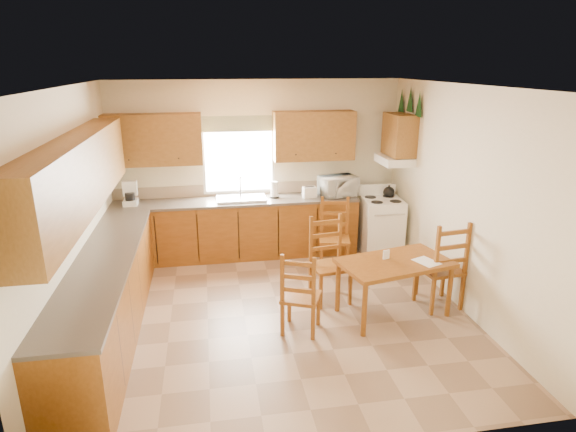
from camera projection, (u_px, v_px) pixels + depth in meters
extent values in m
plane|color=#9A7A5B|center=(280.00, 313.00, 5.91)|extent=(4.50, 4.50, 0.00)
plane|color=#9F6230|center=(279.00, 86.00, 5.09)|extent=(4.50, 4.50, 0.00)
plane|color=beige|center=(72.00, 218.00, 5.14)|extent=(4.50, 4.50, 0.00)
plane|color=beige|center=(462.00, 199.00, 5.86)|extent=(4.50, 4.50, 0.00)
plane|color=beige|center=(258.00, 168.00, 7.61)|extent=(4.50, 4.50, 0.00)
plane|color=beige|center=(328.00, 299.00, 3.39)|extent=(4.50, 4.50, 0.00)
cube|color=brown|center=(237.00, 229.00, 7.55)|extent=(3.75, 0.60, 0.88)
cube|color=brown|center=(108.00, 299.00, 5.32)|extent=(0.60, 3.60, 0.88)
cube|color=#52483E|center=(236.00, 201.00, 7.41)|extent=(3.75, 0.63, 0.04)
cube|color=#52483E|center=(103.00, 261.00, 5.18)|extent=(0.63, 3.60, 0.04)
cube|color=gray|center=(235.00, 189.00, 7.64)|extent=(3.75, 0.01, 0.18)
cube|color=brown|center=(154.00, 140.00, 7.05)|extent=(1.41, 0.33, 0.75)
cube|color=brown|center=(314.00, 136.00, 7.44)|extent=(1.25, 0.33, 0.75)
cube|color=brown|center=(78.00, 174.00, 4.87)|extent=(0.33, 3.60, 0.75)
cube|color=brown|center=(399.00, 135.00, 7.22)|extent=(0.33, 0.62, 0.62)
cube|color=white|center=(394.00, 160.00, 7.32)|extent=(0.44, 0.62, 0.12)
cube|color=white|center=(239.00, 156.00, 7.47)|extent=(1.13, 0.02, 1.18)
cube|color=white|center=(239.00, 156.00, 7.47)|extent=(1.05, 0.01, 1.10)
cube|color=#475E36|center=(238.00, 124.00, 7.29)|extent=(1.19, 0.01, 0.24)
cube|color=silver|center=(241.00, 198.00, 7.41)|extent=(0.75, 0.45, 0.04)
cone|color=#143D19|center=(419.00, 104.00, 6.79)|extent=(0.22, 0.22, 0.36)
cone|color=#143D19|center=(410.00, 99.00, 7.08)|extent=(0.22, 0.22, 0.36)
cone|color=#143D19|center=(402.00, 100.00, 7.39)|extent=(0.22, 0.22, 0.36)
cube|color=white|center=(381.00, 227.00, 7.62)|extent=(0.64, 0.66, 0.89)
cube|color=white|center=(130.00, 195.00, 7.09)|extent=(0.24, 0.27, 0.31)
cylinder|color=white|center=(274.00, 190.00, 7.49)|extent=(0.14, 0.14, 0.26)
cube|color=white|center=(309.00, 192.00, 7.51)|extent=(0.22, 0.15, 0.17)
imported|color=white|center=(338.00, 186.00, 7.59)|extent=(0.60, 0.49, 0.31)
cube|color=brown|center=(393.00, 287.00, 5.80)|extent=(1.43, 1.01, 0.69)
cube|color=brown|center=(301.00, 292.00, 5.39)|extent=(0.53, 0.52, 0.97)
cube|color=brown|center=(440.00, 264.00, 5.94)|extent=(0.53, 0.51, 1.13)
cube|color=brown|center=(330.00, 261.00, 6.07)|extent=(0.51, 0.49, 1.09)
cube|color=brown|center=(335.00, 235.00, 7.06)|extent=(0.52, 0.50, 1.04)
cube|color=white|center=(427.00, 262.00, 5.67)|extent=(0.31, 0.35, 0.00)
cube|color=white|center=(386.00, 255.00, 5.74)|extent=(0.09, 0.04, 0.11)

